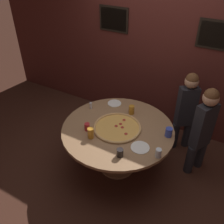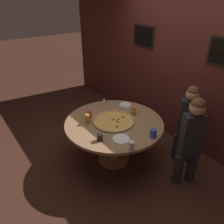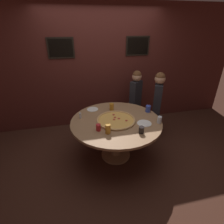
% 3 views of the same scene
% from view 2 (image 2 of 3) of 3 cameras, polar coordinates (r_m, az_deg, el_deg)
% --- Properties ---
extents(ground_plane, '(24.00, 24.00, 0.00)m').
position_cam_2_polar(ground_plane, '(3.79, 0.49, -12.12)').
color(ground_plane, '#422319').
extents(back_wall, '(6.40, 0.08, 2.60)m').
position_cam_2_polar(back_wall, '(4.01, 16.36, 10.66)').
color(back_wall, '#4C1E19').
rests_on(back_wall, ground_plane).
extents(dining_table, '(1.51, 1.51, 0.74)m').
position_cam_2_polar(dining_table, '(3.42, 0.54, -4.50)').
color(dining_table, '#936B47').
rests_on(dining_table, ground_plane).
extents(giant_pizza, '(0.65, 0.65, 0.03)m').
position_cam_2_polar(giant_pizza, '(3.34, 0.41, -2.31)').
color(giant_pizza, '#E5A84C').
rests_on(giant_pizza, dining_table).
extents(drink_cup_beside_pizza, '(0.09, 0.09, 0.12)m').
position_cam_2_polar(drink_cup_beside_pizza, '(3.03, 10.74, -5.48)').
color(drink_cup_beside_pizza, '#384CB7').
rests_on(drink_cup_beside_pizza, dining_table).
extents(drink_cup_near_right, '(0.08, 0.08, 0.14)m').
position_cam_2_polar(drink_cup_near_right, '(3.30, -6.34, -1.76)').
color(drink_cup_near_right, '#BC7A23').
rests_on(drink_cup_near_right, dining_table).
extents(drink_cup_centre_back, '(0.08, 0.08, 0.10)m').
position_cam_2_polar(drink_cup_centre_back, '(2.92, -3.17, -6.58)').
color(drink_cup_centre_back, black).
rests_on(drink_cup_centre_back, dining_table).
extents(drink_cup_far_left, '(0.07, 0.07, 0.11)m').
position_cam_2_polar(drink_cup_far_left, '(3.44, -5.95, -0.68)').
color(drink_cup_far_left, '#B22328').
rests_on(drink_cup_far_left, dining_table).
extents(drink_cup_front_edge, '(0.08, 0.08, 0.13)m').
position_cam_2_polar(drink_cup_front_edge, '(3.52, 5.69, 0.32)').
color(drink_cup_front_edge, '#BC7A23').
rests_on(drink_cup_front_edge, dining_table).
extents(drink_cup_by_shaker, '(0.07, 0.07, 0.11)m').
position_cam_2_polar(drink_cup_by_shaker, '(2.77, 5.08, -8.70)').
color(drink_cup_by_shaker, silver).
rests_on(drink_cup_by_shaker, dining_table).
extents(white_plate_right_side, '(0.21, 0.21, 0.01)m').
position_cam_2_polar(white_plate_right_side, '(3.84, 3.46, 1.93)').
color(white_plate_right_side, white).
rests_on(white_plate_right_side, dining_table).
extents(white_plate_beside_cup, '(0.23, 0.23, 0.01)m').
position_cam_2_polar(white_plate_beside_cup, '(2.97, 2.41, -7.02)').
color(white_plate_beside_cup, white).
rests_on(white_plate_beside_cup, dining_table).
extents(condiment_shaker, '(0.04, 0.04, 0.10)m').
position_cam_2_polar(condiment_shaker, '(3.84, -2.14, 2.67)').
color(condiment_shaker, silver).
rests_on(condiment_shaker, dining_table).
extents(diner_far_right, '(0.34, 0.29, 1.32)m').
position_cam_2_polar(diner_far_right, '(3.55, 19.13, -2.13)').
color(diner_far_right, '#232328').
rests_on(diner_far_right, ground_plane).
extents(diner_side_left, '(0.27, 0.36, 1.36)m').
position_cam_2_polar(diner_side_left, '(3.12, 19.96, -6.43)').
color(diner_side_left, '#232328').
rests_on(diner_side_left, ground_plane).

